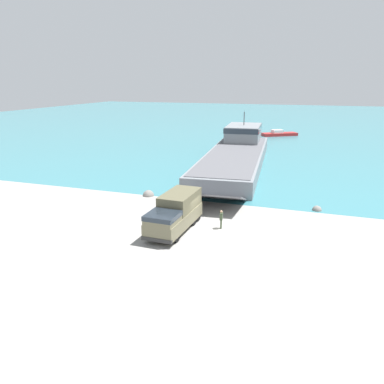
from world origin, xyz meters
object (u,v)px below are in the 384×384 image
object	(u,v)px
landing_craft	(237,152)
soldier_on_ramp	(221,218)
moored_boat_a	(279,134)
military_truck	(175,213)

from	to	relation	value
landing_craft	soldier_on_ramp	size ratio (longest dim) A/B	24.04
moored_boat_a	military_truck	bearing A→B (deg)	-34.59
landing_craft	moored_boat_a	size ratio (longest dim) A/B	4.78
landing_craft	military_truck	world-z (taller)	landing_craft
military_truck	moored_boat_a	size ratio (longest dim) A/B	0.89
military_truck	moored_boat_a	xyz separation A→B (m)	(2.48, 63.31, -1.11)
moored_boat_a	landing_craft	bearing A→B (deg)	-37.92
landing_craft	military_truck	distance (m)	29.95
soldier_on_ramp	moored_boat_a	distance (m)	61.78
landing_craft	military_truck	bearing A→B (deg)	-93.50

